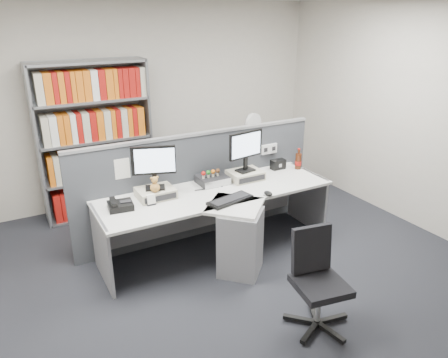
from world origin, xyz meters
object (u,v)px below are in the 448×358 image
monitor_left (154,164)px  desk_fan (253,127)px  shelving_unit (95,143)px  office_chair (317,277)px  filing_cabinet (251,172)px  monitor_right (246,148)px  desk_phone (120,205)px  cola_bottle (298,161)px  desk (226,221)px  speaker (278,164)px  mouse (268,193)px  desk_calendar (151,200)px  keyboard (230,200)px  desktop_pc (212,180)px

monitor_left → desk_fan: (1.84, 1.02, -0.07)m
monitor_left → shelving_unit: (-0.26, 1.47, -0.12)m
monitor_left → office_chair: 1.94m
monitor_left → filing_cabinet: bearing=29.0°
monitor_right → desk_phone: monitor_right is taller
monitor_left → cola_bottle: 1.88m
desk_fan → desk: bearing=-130.6°
monitor_left → speaker: monitor_left is taller
mouse → desk_calendar: size_ratio=1.07×
cola_bottle → mouse: bearing=-147.2°
keyboard → desk_fan: size_ratio=1.00×
monitor_left → speaker: bearing=3.5°
desktop_pc → shelving_unit: 1.71m
desk_phone → office_chair: (1.21, -1.56, -0.30)m
shelving_unit → office_chair: size_ratio=2.33×
filing_cabinet → monitor_right: bearing=-126.0°
desk_fan → monitor_right: bearing=-126.0°
speaker → filing_cabinet: bearing=77.6°
speaker → desktop_pc: bearing=-177.9°
cola_bottle → shelving_unit: (-2.12, 1.48, 0.16)m
desk_phone → shelving_unit: bearing=84.7°
keyboard → desk_fan: 1.93m
keyboard → speaker: (1.00, 0.56, 0.04)m
keyboard → speaker: bearing=29.3°
keyboard → cola_bottle: (1.22, 0.45, 0.08)m
desk → office_chair: 1.28m
monitor_right → desk_fan: monitor_right is taller
mouse → monitor_right: bearing=86.1°
mouse → desk_phone: bearing=163.7°
desktop_pc → speaker: 0.93m
desktop_pc → desk_calendar: (-0.81, -0.22, 0.01)m
desktop_pc → filing_cabinet: bearing=40.0°
desk_calendar → cola_bottle: 1.97m
desk_phone → speaker: speaker is taller
monitor_left → desktop_pc: monitor_left is taller
monitor_right → desk_calendar: bearing=-172.9°
office_chair → desktop_pc: bearing=93.1°
desktop_pc → desk_calendar: size_ratio=2.95×
monitor_left → mouse: bearing=-26.3°
keyboard → desk_calendar: 0.81m
keyboard → speaker: speaker is taller
mouse → desk_calendar: bearing=162.2°
desk_phone → office_chair: bearing=-52.3°
mouse → cola_bottle: (0.79, 0.51, 0.08)m
desk_phone → cola_bottle: bearing=2.0°
desk → monitor_right: 0.88m
filing_cabinet → desk_fan: (0.00, -0.00, 0.68)m
shelving_unit → monitor_right: bearing=-47.1°
monitor_left → desk_calendar: bearing=-125.5°
shelving_unit → cola_bottle: bearing=-34.9°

